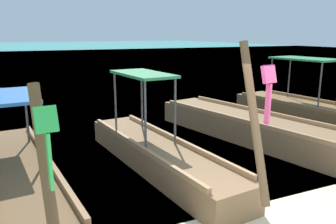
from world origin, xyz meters
TOP-DOWN VIEW (x-y plane):
  - sea_water at (0.00, 61.37)m, footprint 120.00×120.00m
  - longtail_boat_green_ribbon at (-2.93, 3.26)m, footprint 1.57×5.89m
  - longtail_boat_pink_ribbon at (-0.15, 3.57)m, footprint 1.63×5.86m
  - longtail_boat_turquoise_ribbon at (3.07, 4.30)m, footprint 2.75×7.23m
  - longtail_boat_red_ribbon at (6.18, 4.84)m, footprint 2.24×6.86m

SIDE VIEW (x-z plane):
  - sea_water at x=0.00m, z-range 0.00..0.00m
  - longtail_boat_turquoise_ribbon at x=3.07m, z-range -1.12..1.80m
  - longtail_boat_pink_ribbon at x=-0.15m, z-range -1.06..1.76m
  - longtail_boat_red_ribbon at x=6.18m, z-range -0.87..1.58m
  - longtail_boat_green_ribbon at x=-2.93m, z-range -0.85..1.58m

